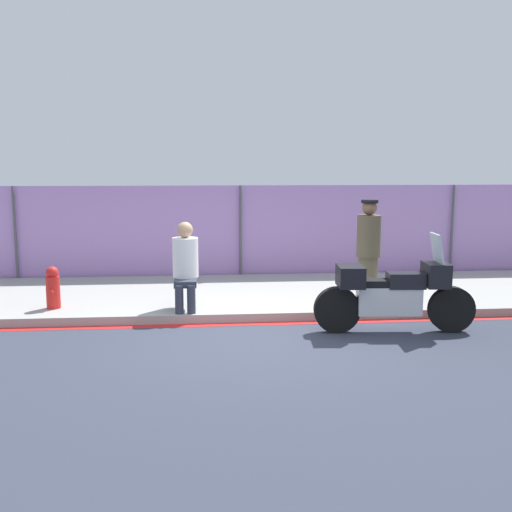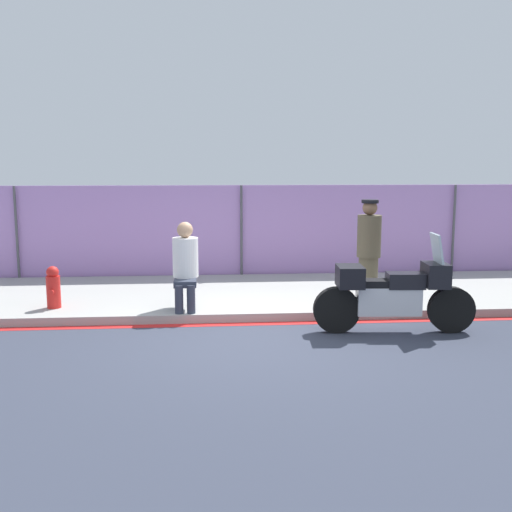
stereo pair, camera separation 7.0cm
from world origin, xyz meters
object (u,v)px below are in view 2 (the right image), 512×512
Objects in this scene: fire_hydrant at (53,287)px; person_seated_on_curb at (185,261)px; officer_standing at (369,248)px; motorcycle at (393,293)px.

person_seated_on_curb is at bearing -4.45° from fire_hydrant.
person_seated_on_curb is 2.03× the size of fire_hydrant.
officer_standing reaches higher than person_seated_on_curb.
motorcycle reaches higher than fire_hydrant.
motorcycle is 3.22m from person_seated_on_curb.
officer_standing reaches higher than motorcycle.
person_seated_on_curb is at bearing -171.12° from officer_standing.
person_seated_on_curb is (-3.07, -0.48, -0.10)m from officer_standing.
officer_standing is (0.09, 1.66, 0.42)m from motorcycle.
fire_hydrant is (-5.16, -0.32, -0.52)m from officer_standing.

